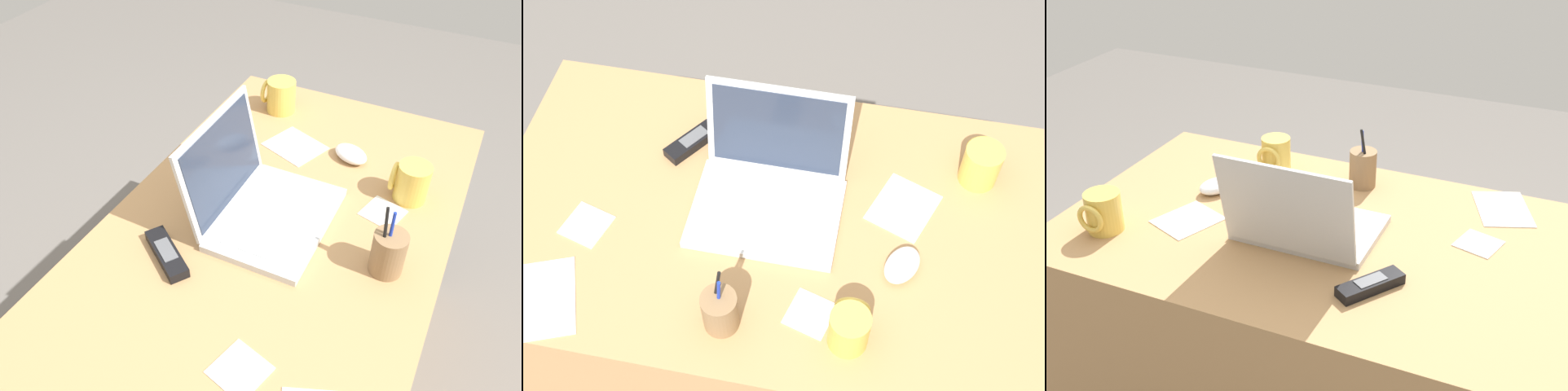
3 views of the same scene
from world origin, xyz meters
TOP-DOWN VIEW (x-y plane):
  - ground_plane at (0.00, 0.00)m, footprint 6.00×6.00m
  - desk at (0.00, 0.00)m, footprint 1.23×0.76m
  - laptop at (0.01, 0.05)m, footprint 0.33×0.28m
  - computer_mouse at (0.31, -0.07)m, footprint 0.10×0.12m
  - coffee_mug_white at (0.22, -0.25)m, footprint 0.08×0.09m
  - coffee_mug_tall at (0.46, 0.20)m, footprint 0.09×0.10m
  - cordless_phone at (-0.20, 0.18)m, footprint 0.12×0.15m
  - pen_holder at (-0.03, -0.26)m, footprint 0.07×0.07m
  - paper_note_near_laptop at (0.14, -0.21)m, footprint 0.11×0.11m
  - paper_note_left at (0.30, 0.09)m, footprint 0.17×0.18m
  - paper_note_right at (-0.38, -0.09)m, footprint 0.11×0.11m
  - paper_note_front at (-0.40, -0.28)m, footprint 0.18×0.21m

SIDE VIEW (x-z plane):
  - ground_plane at x=0.00m, z-range 0.00..0.00m
  - desk at x=0.00m, z-range 0.00..0.72m
  - paper_note_near_laptop at x=0.14m, z-range 0.72..0.72m
  - paper_note_left at x=0.30m, z-range 0.72..0.72m
  - paper_note_right at x=-0.38m, z-range 0.72..0.72m
  - paper_note_front at x=-0.40m, z-range 0.72..0.72m
  - cordless_phone at x=-0.20m, z-range 0.72..0.74m
  - computer_mouse at x=0.31m, z-range 0.72..0.75m
  - laptop at x=0.01m, z-range 0.64..0.89m
  - coffee_mug_tall at x=0.46m, z-range 0.72..0.82m
  - coffee_mug_white at x=0.22m, z-range 0.72..0.82m
  - pen_holder at x=-0.03m, z-range 0.68..0.85m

